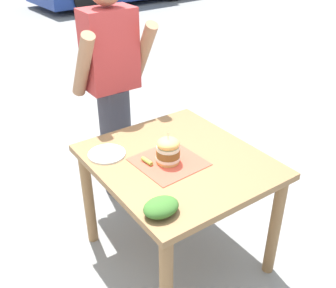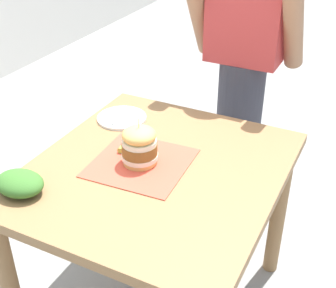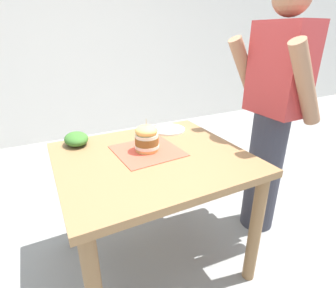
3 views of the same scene
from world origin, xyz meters
TOP-DOWN VIEW (x-y plane):
  - patio_table at (0.00, 0.00)m, footprint 0.92×1.02m
  - serving_paper at (-0.07, 0.00)m, footprint 0.37×0.37m
  - sandwich at (-0.07, -0.00)m, footprint 0.14×0.14m
  - pickle_spear at (-0.17, 0.06)m, footprint 0.03×0.08m
  - side_plate_with_forks at (-0.32, 0.27)m, footprint 0.22×0.22m
  - side_salad at (-0.35, -0.34)m, footprint 0.18×0.14m
  - diner_across_table at (0.05, 0.86)m, footprint 0.55×0.35m

SIDE VIEW (x-z plane):
  - patio_table at x=0.00m, z-range 0.26..1.01m
  - serving_paper at x=-0.07m, z-range 0.76..0.76m
  - side_plate_with_forks at x=-0.32m, z-range 0.76..0.78m
  - pickle_spear at x=-0.17m, z-range 0.76..0.79m
  - side_salad at x=-0.35m, z-range 0.76..0.83m
  - sandwich at x=-0.07m, z-range 0.74..0.93m
  - diner_across_table at x=0.05m, z-range 0.04..1.73m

